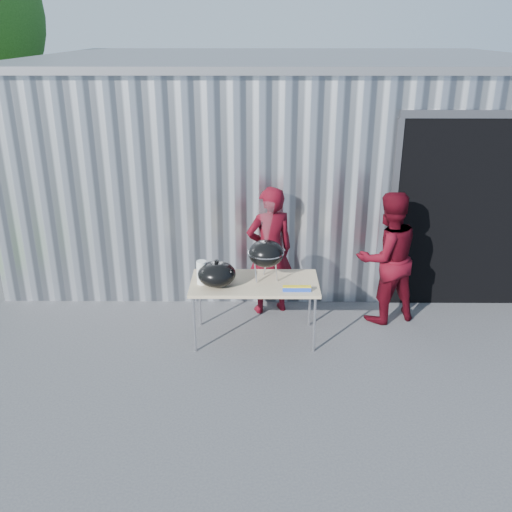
{
  "coord_description": "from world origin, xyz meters",
  "views": [
    {
      "loc": [
        0.33,
        -5.38,
        3.53
      ],
      "look_at": [
        0.29,
        0.78,
        1.05
      ],
      "focal_mm": 40.0,
      "sensor_mm": 36.0,
      "label": 1
    }
  ],
  "objects_px": {
    "person_cook": "(270,251)",
    "kettle_grill": "(266,246)",
    "person_bystander": "(387,258)",
    "folding_table": "(255,285)"
  },
  "relations": [
    {
      "from": "person_bystander",
      "to": "kettle_grill",
      "type": "bearing_deg",
      "value": -2.64
    },
    {
      "from": "folding_table",
      "to": "kettle_grill",
      "type": "height_order",
      "value": "kettle_grill"
    },
    {
      "from": "folding_table",
      "to": "person_bystander",
      "type": "bearing_deg",
      "value": 17.36
    },
    {
      "from": "person_cook",
      "to": "folding_table",
      "type": "bearing_deg",
      "value": 57.23
    },
    {
      "from": "person_cook",
      "to": "person_bystander",
      "type": "distance_m",
      "value": 1.48
    },
    {
      "from": "kettle_grill",
      "to": "person_cook",
      "type": "height_order",
      "value": "person_cook"
    },
    {
      "from": "kettle_grill",
      "to": "person_cook",
      "type": "xyz_separation_m",
      "value": [
        0.06,
        0.67,
        -0.32
      ]
    },
    {
      "from": "folding_table",
      "to": "person_bystander",
      "type": "xyz_separation_m",
      "value": [
        1.65,
        0.52,
        0.14
      ]
    },
    {
      "from": "kettle_grill",
      "to": "person_bystander",
      "type": "xyz_separation_m",
      "value": [
        1.52,
        0.45,
        -0.32
      ]
    },
    {
      "from": "person_cook",
      "to": "kettle_grill",
      "type": "bearing_deg",
      "value": 66.82
    }
  ]
}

